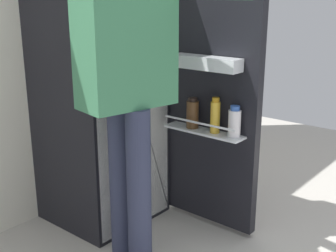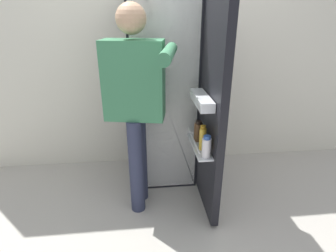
# 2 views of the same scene
# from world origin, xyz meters

# --- Properties ---
(ground_plane) EXTENTS (5.47, 5.47, 0.00)m
(ground_plane) POSITION_xyz_m (0.00, 0.00, 0.00)
(ground_plane) COLOR #B7B2A8
(refrigerator) EXTENTS (0.66, 1.16, 1.75)m
(refrigerator) POSITION_xyz_m (0.03, 0.48, 0.87)
(refrigerator) COLOR black
(refrigerator) RESTS_ON ground_plane
(person) EXTENTS (0.56, 0.81, 1.65)m
(person) POSITION_xyz_m (-0.24, 0.05, 1.00)
(person) COLOR #2D334C
(person) RESTS_ON ground_plane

